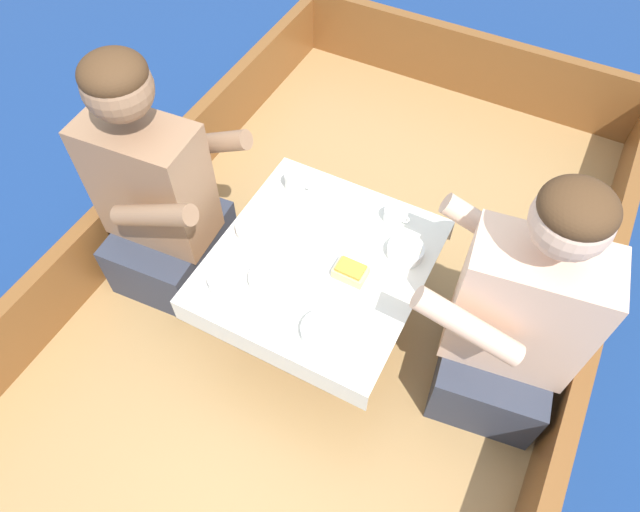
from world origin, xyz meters
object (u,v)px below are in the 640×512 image
Objects in this scene: coffee_cup_starboard at (296,181)px; person_port at (157,199)px; sandwich at (351,272)px; coffee_cup_port at (219,285)px; coffee_cup_center at (394,215)px; person_starboard at (513,322)px.

person_port is at bearing -144.94° from coffee_cup_starboard.
person_port is at bearing -178.34° from sandwich.
coffee_cup_port is 0.92× the size of coffee_cup_center.
person_starboard is 9.42× the size of sandwich.
coffee_cup_port reaches higher than sandwich.
person_port is 0.51m from coffee_cup_starboard.
person_port is 9.69× the size of coffee_cup_starboard.
person_port reaches higher than coffee_cup_center.
coffee_cup_starboard is 1.10× the size of coffee_cup_center.
coffee_cup_starboard reaches higher than sandwich.
sandwich is at bearing -95.60° from coffee_cup_center.
person_starboard is at bearing -22.63° from coffee_cup_center.
person_starboard is 0.54m from coffee_cup_center.
person_starboard is at bearing 20.56° from coffee_cup_port.
person_starboard reaches higher than coffee_cup_center.
person_port is 0.48m from coffee_cup_port.
coffee_cup_center is (0.38, 0.02, -0.01)m from coffee_cup_starboard.
person_starboard is 9.62× the size of coffee_cup_starboard.
coffee_cup_center is (0.03, 0.29, -0.00)m from sandwich.
coffee_cup_port is 0.66m from coffee_cup_center.
coffee_cup_port is 0.52m from coffee_cup_starboard.
person_starboard is at bearing -11.94° from coffee_cup_starboard.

